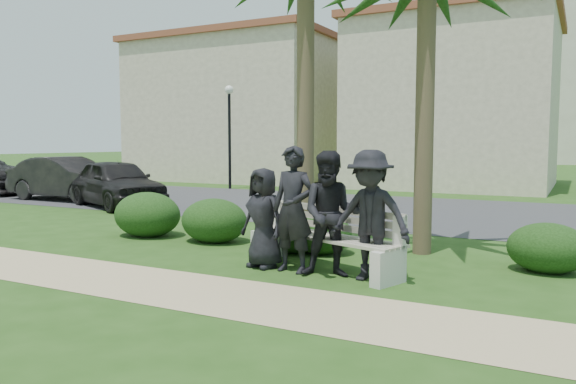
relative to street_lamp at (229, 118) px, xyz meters
name	(u,v)px	position (x,y,z in m)	size (l,w,h in m)	color
ground	(285,267)	(9.00, -12.00, -2.94)	(160.00, 160.00, 0.00)	#224313
footpath	(219,295)	(9.00, -13.80, -2.94)	(30.00, 1.60, 0.01)	tan
asphalt_street	(418,211)	(9.00, -4.00, -2.94)	(160.00, 8.00, 0.01)	#2D2D30
stucco_bldg_left	(245,110)	(-3.00, 6.00, 0.72)	(10.40, 8.40, 7.30)	tan
stucco_bldg_right	(456,103)	(8.00, 6.00, 0.72)	(8.40, 8.40, 7.30)	tan
street_lamp	(229,118)	(0.00, 0.00, 0.00)	(0.36, 0.36, 4.29)	black
park_bench	(323,242)	(9.59, -11.86, -2.52)	(2.85, 1.43, 0.93)	gray
man_a	(263,218)	(8.71, -12.16, -2.16)	(0.76, 0.50, 1.56)	black
man_b	(293,209)	(9.26, -12.22, -1.99)	(0.69, 0.46, 1.90)	black
man_c	(331,214)	(9.88, -12.22, -2.03)	(0.89, 0.69, 1.83)	black
man_d	(370,216)	(10.46, -12.19, -2.02)	(1.20, 0.69, 1.85)	black
hedge_a	(147,213)	(5.07, -10.73, -2.47)	(1.46, 1.20, 0.95)	black
hedge_b	(214,219)	(6.71, -10.65, -2.50)	(1.35, 1.12, 0.88)	black
hedge_c	(296,230)	(8.61, -10.83, -2.55)	(1.20, 0.99, 0.78)	black
hedge_d	(319,231)	(9.01, -10.72, -2.56)	(1.18, 0.97, 0.77)	black
hedge_f	(548,247)	(12.66, -10.43, -2.56)	(1.18, 0.98, 0.77)	black
car_a	(117,183)	(0.63, -7.10, -2.22)	(1.71, 4.25, 1.45)	black
car_b	(68,179)	(-2.26, -6.42, -2.22)	(1.54, 4.41, 1.45)	black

